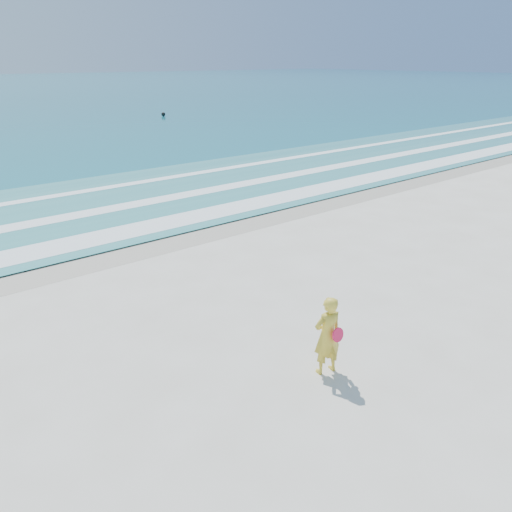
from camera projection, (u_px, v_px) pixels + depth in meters
ground at (363, 379)px, 9.10m from camera, size 400.00×400.00×0.00m
wet_sand at (137, 245)px, 15.58m from camera, size 400.00×2.40×0.00m
shallow at (77, 209)px, 19.17m from camera, size 400.00×10.00×0.01m
foam_near at (119, 233)px, 16.50m from camera, size 400.00×1.40×0.01m
foam_mid at (85, 214)px, 18.59m from camera, size 400.00×0.90×0.01m
foam_far at (55, 196)px, 20.96m from camera, size 400.00×0.60×0.01m
buoy at (163, 114)px, 49.56m from camera, size 0.40×0.40×0.40m
woman at (327, 335)px, 9.04m from camera, size 0.62×0.47×1.54m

